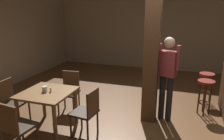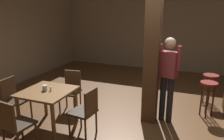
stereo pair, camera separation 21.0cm
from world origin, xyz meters
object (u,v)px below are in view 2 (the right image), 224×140
object	(u,v)px
chair_south	(14,123)
napkin_cup	(45,88)
bar_stool_near	(208,91)
salt_shaker	(51,89)
standing_person	(168,74)
chair_west	(14,97)
chair_north	(71,89)
dining_table	(48,97)
bar_stool_mid	(210,82)
chair_east	(86,110)

from	to	relation	value
chair_south	napkin_cup	world-z (taller)	chair_south
bar_stool_near	chair_south	bearing A→B (deg)	-139.67
salt_shaker	standing_person	size ratio (longest dim) A/B	0.05
chair_west	salt_shaker	bearing A→B (deg)	2.79
chair_north	napkin_cup	xyz separation A→B (m)	(-0.04, -0.83, 0.30)
standing_person	chair_west	bearing A→B (deg)	-159.09
napkin_cup	dining_table	bearing A→B (deg)	8.80
chair_west	napkin_cup	size ratio (longest dim) A/B	8.66
bar_stool_mid	chair_north	bearing A→B (deg)	-153.32
chair_north	bar_stool_near	bearing A→B (deg)	15.17
chair_north	salt_shaker	bearing A→B (deg)	-84.63
chair_east	napkin_cup	xyz separation A→B (m)	(-0.86, 0.00, 0.30)
chair_south	standing_person	world-z (taller)	standing_person
chair_east	salt_shaker	distance (m)	0.80
chair_north	chair_east	xyz separation A→B (m)	(0.82, -0.84, 0.00)
chair_south	bar_stool_mid	distance (m)	4.29
chair_south	salt_shaker	distance (m)	0.90
chair_north	napkin_cup	bearing A→B (deg)	-92.59
dining_table	standing_person	xyz separation A→B (m)	(2.07, 1.07, 0.38)
bar_stool_near	bar_stool_mid	bearing A→B (deg)	84.29
chair_east	bar_stool_near	bearing A→B (deg)	38.33
dining_table	chair_west	size ratio (longest dim) A/B	1.01
dining_table	bar_stool_mid	bearing A→B (deg)	38.15
dining_table	chair_south	xyz separation A→B (m)	(-0.01, -0.83, -0.12)
chair_south	salt_shaker	xyz separation A→B (m)	(0.09, 0.84, 0.29)
standing_person	salt_shaker	bearing A→B (deg)	-152.03
napkin_cup	bar_stool_mid	xyz separation A→B (m)	(2.96, 2.30, -0.25)
chair_south	bar_stool_near	xyz separation A→B (m)	(2.86, 2.43, 0.07)
chair_west	bar_stool_mid	bearing A→B (deg)	31.88
standing_person	bar_stool_near	world-z (taller)	standing_person
dining_table	napkin_cup	distance (m)	0.19
dining_table	chair_north	distance (m)	0.83
chair_south	chair_north	bearing A→B (deg)	89.70
chair_south	standing_person	size ratio (longest dim) A/B	0.52
salt_shaker	standing_person	xyz separation A→B (m)	(1.99, 1.06, 0.21)
chair_west	chair_east	xyz separation A→B (m)	(1.64, 0.02, 0.00)
chair_west	napkin_cup	world-z (taller)	chair_west
chair_north	chair_east	world-z (taller)	same
chair_west	bar_stool_near	world-z (taller)	chair_west
chair_south	bar_stool_near	bearing A→B (deg)	40.33
chair_south	standing_person	bearing A→B (deg)	42.47
salt_shaker	chair_west	bearing A→B (deg)	-177.21
chair_north	napkin_cup	world-z (taller)	chair_north
chair_south	chair_north	world-z (taller)	same
chair_east	chair_north	bearing A→B (deg)	134.48
chair_west	chair_south	distance (m)	1.14
chair_south	bar_stool_near	size ratio (longest dim) A/B	1.16
chair_south	dining_table	bearing A→B (deg)	89.18
dining_table	bar_stool_near	size ratio (longest dim) A/B	1.18
chair_east	salt_shaker	bearing A→B (deg)	178.31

